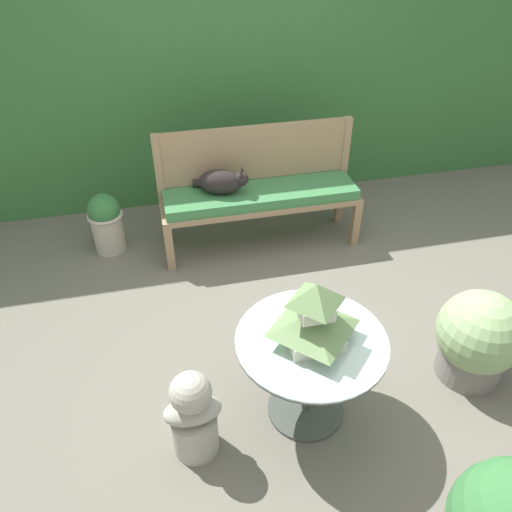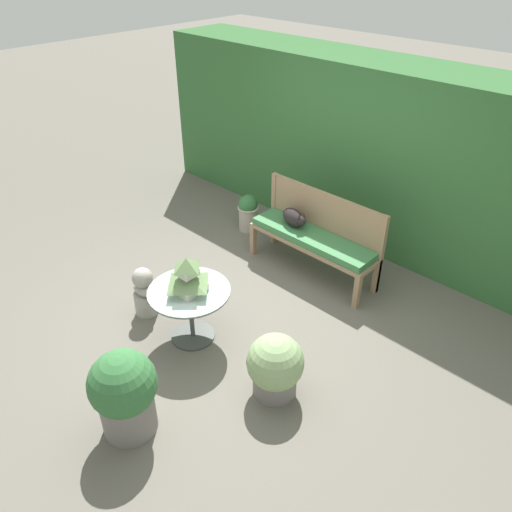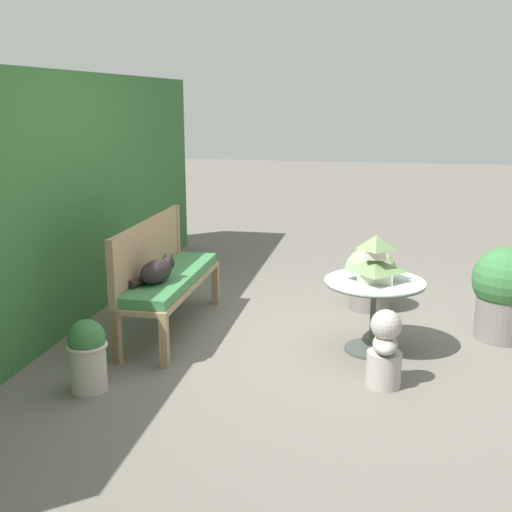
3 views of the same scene
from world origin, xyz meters
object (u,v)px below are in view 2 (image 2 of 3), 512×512
garden_bench (312,240)px  potted_plant_bench_left (248,212)px  patio_table (190,300)px  potted_plant_table_far (275,367)px  pagoda_birdhouse (188,277)px  garden_bust (145,292)px  cat (294,217)px  potted_plant_bench_right (124,393)px

garden_bench → potted_plant_bench_left: 1.23m
patio_table → potted_plant_table_far: (1.03, 0.04, -0.16)m
garden_bench → pagoda_birdhouse: size_ratio=4.39×
pagoda_birdhouse → potted_plant_table_far: bearing=2.3°
pagoda_birdhouse → garden_bench: bearing=85.2°
pagoda_birdhouse → garden_bust: size_ratio=0.65×
garden_bench → cat: bearing=176.0°
cat → potted_plant_bench_right: potted_plant_bench_right is taller
garden_bust → potted_plant_table_far: (1.66, 0.13, 0.03)m
cat → garden_bench: bearing=12.9°
potted_plant_table_far → garden_bench: bearing=118.9°
pagoda_birdhouse → potted_plant_table_far: (1.03, 0.04, -0.42)m
pagoda_birdhouse → potted_plant_table_far: size_ratio=0.60×
potted_plant_bench_left → garden_bust: bearing=-77.3°
potted_plant_bench_left → potted_plant_bench_right: bearing=-62.2°
garden_bench → cat: size_ratio=3.81×
cat → potted_plant_bench_right: 2.78m
pagoda_birdhouse → potted_plant_bench_left: pagoda_birdhouse is taller
cat → potted_plant_bench_left: cat is taller
garden_bench → pagoda_birdhouse: pagoda_birdhouse is taller
garden_bench → garden_bust: size_ratio=2.86×
patio_table → garden_bust: patio_table is taller
patio_table → pagoda_birdhouse: 0.27m
garden_bust → potted_plant_bench_left: (-0.44, 1.94, 0.00)m
garden_bust → potted_plant_table_far: potted_plant_table_far is taller
garden_bench → garden_bust: (-0.76, -1.75, -0.16)m
garden_bench → pagoda_birdhouse: 1.69m
garden_bench → cat: cat is taller
patio_table → potted_plant_table_far: size_ratio=1.31×
potted_plant_bench_left → cat: bearing=-10.9°
patio_table → garden_bust: bearing=-172.0°
patio_table → potted_plant_table_far: bearing=2.3°
patio_table → garden_bust: size_ratio=1.41×
potted_plant_table_far → patio_table: bearing=-177.7°
potted_plant_table_far → potted_plant_bench_left: 2.77m
garden_bench → potted_plant_bench_right: bearing=-83.3°
patio_table → potted_plant_bench_right: 1.12m
patio_table → potted_plant_table_far: potted_plant_table_far is taller
garden_bench → pagoda_birdhouse: (-0.14, -1.66, 0.29)m
pagoda_birdhouse → potted_plant_bench_left: bearing=119.8°
potted_plant_bench_right → potted_plant_bench_left: 3.26m
potted_plant_bench_right → garden_bust: bearing=138.9°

